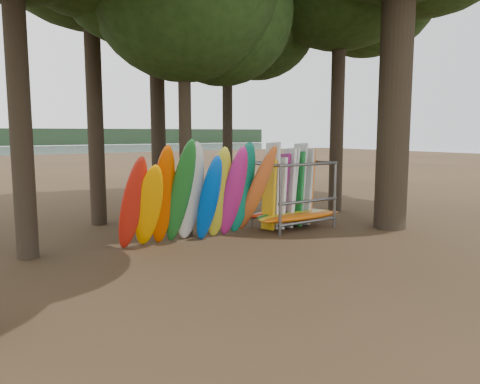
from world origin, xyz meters
TOP-DOWN VIEW (x-y plane):
  - ground at (0.00, 0.00)m, footprint 120.00×120.00m
  - kayak_row at (-1.09, 1.98)m, footprint 4.70×1.96m
  - storage_rack at (2.42, 2.13)m, footprint 3.16×1.50m

SIDE VIEW (x-z plane):
  - ground at x=0.00m, z-range 0.00..0.00m
  - storage_rack at x=2.42m, z-range -0.39..2.39m
  - kayak_row at x=-1.09m, z-range -0.19..2.87m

